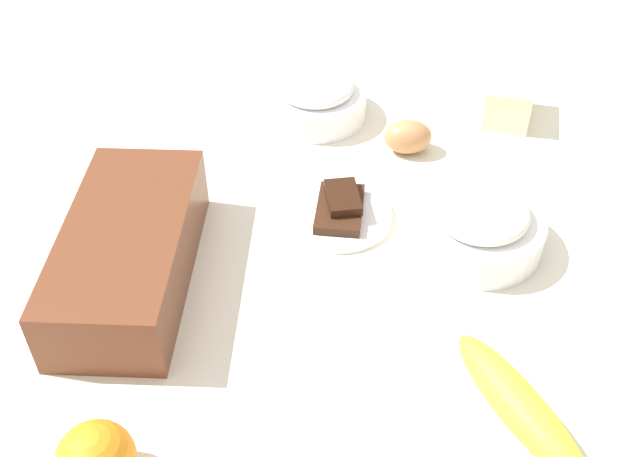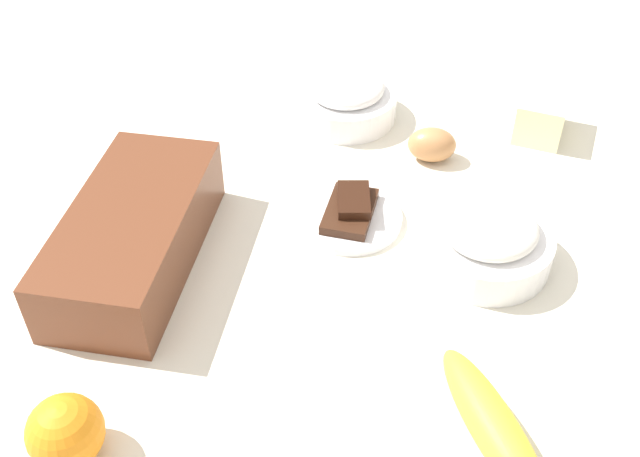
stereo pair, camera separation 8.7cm
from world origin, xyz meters
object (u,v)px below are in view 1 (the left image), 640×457
banana (524,406)px  chocolate_plate (343,212)px  loaf_pan (132,251)px  butter_block (511,100)px  sugar_bowl (322,98)px  egg_near_butter (411,137)px  flour_bowl (483,225)px

banana → chocolate_plate: (0.29, 0.16, -0.01)m
loaf_pan → banana: bearing=-112.8°
banana → butter_block: 0.53m
banana → chocolate_plate: 0.34m
sugar_bowl → butter_block: size_ratio=1.63×
loaf_pan → egg_near_butter: size_ratio=4.38×
butter_block → chocolate_plate: butter_block is taller
loaf_pan → sugar_bowl: loaf_pan is taller
sugar_bowl → chocolate_plate: 0.23m
egg_near_butter → chocolate_plate: 0.17m
loaf_pan → chocolate_plate: size_ratio=2.20×
loaf_pan → banana: (-0.19, -0.40, -0.02)m
loaf_pan → flour_bowl: (0.05, -0.40, -0.01)m
flour_bowl → sugar_bowl: size_ratio=1.04×
loaf_pan → butter_block: bearing=-53.2°
loaf_pan → butter_block: (0.33, -0.49, -0.01)m
loaf_pan → flour_bowl: 0.40m
flour_bowl → sugar_bowl: bearing=33.6°
banana → butter_block: (0.52, -0.09, 0.01)m
sugar_bowl → egg_near_butter: size_ratio=2.24×
flour_bowl → butter_block: bearing=-17.4°
banana → egg_near_butter: (0.44, 0.06, 0.00)m
loaf_pan → egg_near_butter: (0.25, -0.33, -0.02)m
loaf_pan → egg_near_butter: loaf_pan is taller
banana → butter_block: bearing=-9.6°
flour_bowl → banana: 0.24m
flour_bowl → banana: flour_bowl is taller
loaf_pan → sugar_bowl: 0.40m
banana → egg_near_butter: bearing=8.4°
banana → sugar_bowl: bearing=19.5°
banana → flour_bowl: bearing=-0.2°
egg_near_butter → chocolate_plate: egg_near_butter is taller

